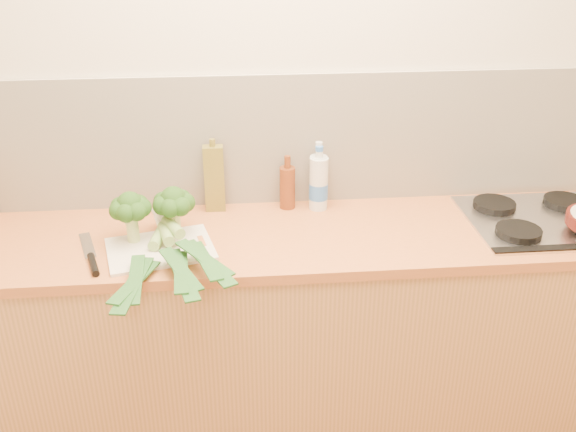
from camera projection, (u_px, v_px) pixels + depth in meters
name	position (u px, v px, depth m)	size (l,w,h in m)	color
room_shell	(279.00, 141.00, 2.59)	(3.50, 3.50, 3.50)	beige
counter	(285.00, 329.00, 2.65)	(3.20, 0.62, 0.90)	tan
gas_hob	(543.00, 219.00, 2.52)	(0.58, 0.50, 0.04)	silver
chopping_board	(160.00, 249.00, 2.32)	(0.37, 0.28, 0.01)	beige
broccoli_left	(130.00, 208.00, 2.31)	(0.15, 0.15, 0.20)	#AFBF6F
broccoli_right	(174.00, 203.00, 2.36)	(0.16, 0.16, 0.19)	#AFBF6F
leek_front	(155.00, 244.00, 2.30)	(0.17, 0.73, 0.04)	white
leek_mid	(170.00, 244.00, 2.26)	(0.21, 0.63, 0.04)	white
leek_back	(182.00, 236.00, 2.28)	(0.32, 0.60, 0.04)	white
chefs_knife	(92.00, 260.00, 2.25)	(0.13, 0.34, 0.03)	silver
oil_tin	(214.00, 178.00, 2.58)	(0.08, 0.05, 0.30)	olive
glass_bottle	(318.00, 181.00, 2.61)	(0.07, 0.07, 0.28)	silver
amber_bottle	(287.00, 187.00, 2.62)	(0.06, 0.06, 0.23)	#652F13
water_bottle	(319.00, 185.00, 2.61)	(0.08, 0.08, 0.25)	silver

